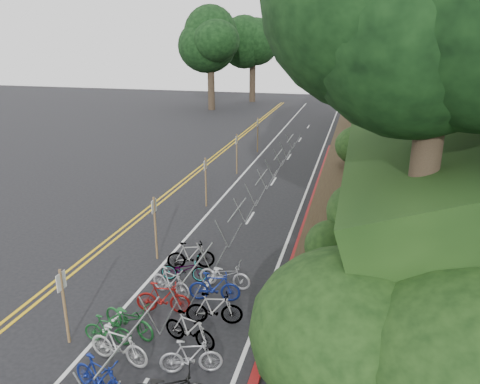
{
  "coord_description": "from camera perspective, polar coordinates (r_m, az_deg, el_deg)",
  "views": [
    {
      "loc": [
        7.71,
        -9.91,
        8.12
      ],
      "look_at": [
        2.65,
        9.84,
        1.3
      ],
      "focal_mm": 35.0,
      "sensor_mm": 36.0,
      "label": 1
    }
  ],
  "objects": [
    {
      "name": "bike_rack_front",
      "position": [
        12.49,
        -13.07,
        -17.44
      ],
      "size": [
        1.15,
        3.41,
        1.2
      ],
      "color": "#939496",
      "rests_on": "ground"
    },
    {
      "name": "road_markings",
      "position": [
        22.72,
        -4.76,
        -2.5
      ],
      "size": [
        7.47,
        80.0,
        0.01
      ],
      "color": "gold",
      "rests_on": "ground"
    },
    {
      "name": "signpost_near",
      "position": [
        13.83,
        -20.67,
        -12.37
      ],
      "size": [
        0.08,
        0.4,
        2.26
      ],
      "color": "brown",
      "rests_on": "ground"
    },
    {
      "name": "red_curb",
      "position": [
        23.44,
        8.58,
        -1.86
      ],
      "size": [
        0.25,
        28.0,
        0.1
      ],
      "primitive_type": "cube",
      "color": "maroon",
      "rests_on": "ground"
    },
    {
      "name": "signposts_rest",
      "position": [
        25.83,
        -2.11,
        3.47
      ],
      "size": [
        0.08,
        18.4,
        2.5
      ],
      "color": "brown",
      "rests_on": "ground"
    },
    {
      "name": "bike_front",
      "position": [
        13.91,
        -15.82,
        -15.85
      ],
      "size": [
        0.43,
        1.44,
        0.86
      ],
      "primitive_type": "imported",
      "rotation": [
        0.0,
        0.0,
        1.59
      ],
      "color": "#144C1E",
      "rests_on": "ground"
    },
    {
      "name": "embankment",
      "position": [
        29.94,
        24.35,
        6.17
      ],
      "size": [
        14.3,
        48.14,
        9.11
      ],
      "color": "black",
      "rests_on": "ground"
    },
    {
      "name": "bike_valet",
      "position": [
        13.88,
        -8.73,
        -15.1
      ],
      "size": [
        3.35,
        9.31,
        1.06
      ],
      "color": "slate",
      "rests_on": "ground"
    },
    {
      "name": "ground",
      "position": [
        14.96,
        -20.34,
        -15.7
      ],
      "size": [
        120.0,
        120.0,
        0.0
      ],
      "primitive_type": "plane",
      "color": "black",
      "rests_on": "ground"
    },
    {
      "name": "bike_racks_rest",
      "position": [
        24.5,
        2.64,
        1.22
      ],
      "size": [
        1.14,
        23.0,
        1.17
      ],
      "color": "#939496",
      "rests_on": "ground"
    }
  ]
}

